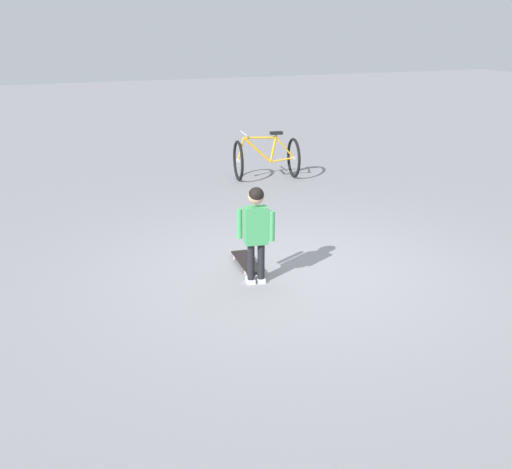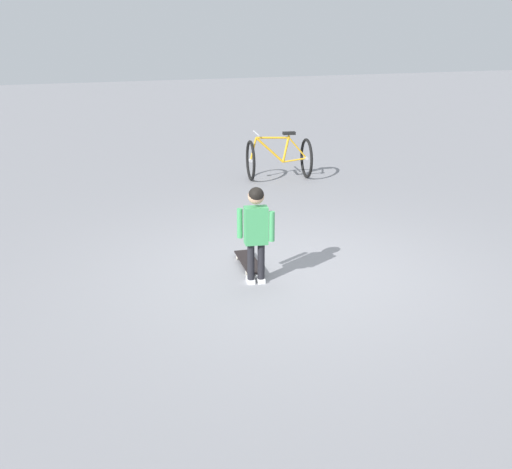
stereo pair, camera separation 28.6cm
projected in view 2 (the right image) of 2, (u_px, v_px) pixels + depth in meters
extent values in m
plane|color=gray|center=(296.00, 272.00, 6.83)|extent=(50.00, 50.00, 0.00)
cylinder|color=black|center=(251.00, 262.00, 6.45)|extent=(0.08, 0.08, 0.42)
cube|color=white|center=(250.00, 280.00, 6.55)|extent=(0.10, 0.16, 0.05)
cylinder|color=black|center=(261.00, 262.00, 6.47)|extent=(0.08, 0.08, 0.42)
cube|color=white|center=(261.00, 279.00, 6.57)|extent=(0.10, 0.16, 0.05)
cube|color=#3F9959|center=(256.00, 225.00, 6.33)|extent=(0.26, 0.18, 0.40)
cylinder|color=#3F9959|center=(240.00, 223.00, 6.40)|extent=(0.06, 0.06, 0.32)
cylinder|color=#3F9959|center=(272.00, 226.00, 6.30)|extent=(0.06, 0.06, 0.32)
sphere|color=tan|center=(256.00, 196.00, 6.23)|extent=(0.17, 0.17, 0.17)
sphere|color=black|center=(256.00, 195.00, 6.21)|extent=(0.16, 0.16, 0.16)
cube|color=black|center=(249.00, 261.00, 6.97)|extent=(0.26, 0.71, 0.02)
cube|color=#B7B7BC|center=(244.00, 255.00, 7.20)|extent=(0.11, 0.04, 0.02)
cube|color=#B7B7BC|center=(254.00, 270.00, 6.75)|extent=(0.11, 0.04, 0.02)
cylinder|color=beige|center=(238.00, 257.00, 7.19)|extent=(0.04, 0.06, 0.06)
cylinder|color=beige|center=(250.00, 256.00, 7.22)|extent=(0.04, 0.06, 0.06)
cylinder|color=beige|center=(247.00, 273.00, 6.74)|extent=(0.04, 0.06, 0.06)
cylinder|color=beige|center=(260.00, 271.00, 6.77)|extent=(0.04, 0.06, 0.06)
torus|color=black|center=(251.00, 161.00, 10.74)|extent=(0.16, 0.71, 0.71)
torus|color=black|center=(306.00, 158.00, 10.92)|extent=(0.16, 0.71, 0.71)
cylinder|color=#B7B7BC|center=(251.00, 161.00, 10.74)|extent=(0.07, 0.07, 0.06)
cylinder|color=#B7B7BC|center=(306.00, 158.00, 10.92)|extent=(0.07, 0.07, 0.06)
cylinder|color=gold|center=(270.00, 150.00, 10.74)|extent=(0.52, 0.12, 0.48)
cylinder|color=gold|center=(273.00, 138.00, 10.68)|extent=(0.59, 0.12, 0.06)
cylinder|color=gold|center=(286.00, 149.00, 10.79)|extent=(0.14, 0.06, 0.48)
cylinder|color=gold|center=(295.00, 160.00, 10.89)|extent=(0.43, 0.09, 0.08)
cylinder|color=gold|center=(298.00, 148.00, 10.83)|extent=(0.35, 0.08, 0.40)
cylinder|color=gold|center=(253.00, 149.00, 10.68)|extent=(0.13, 0.05, 0.41)
cube|color=black|center=(289.00, 133.00, 10.71)|extent=(0.23, 0.13, 0.05)
cylinder|color=#B7B7BC|center=(256.00, 133.00, 10.60)|extent=(0.09, 0.46, 0.02)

